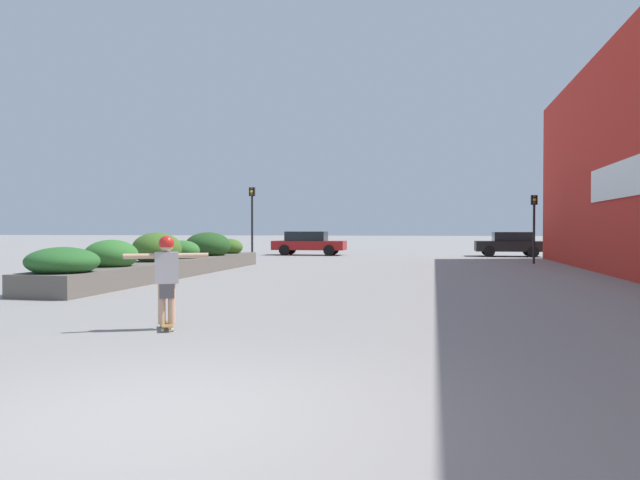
# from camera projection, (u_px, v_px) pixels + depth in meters

# --- Properties ---
(ground_plane) EXTENTS (300.00, 300.00, 0.00)m
(ground_plane) POSITION_uv_depth(u_px,v_px,m) (159.00, 414.00, 4.93)
(ground_plane) COLOR gray
(planter_box) EXTENTS (1.91, 13.87, 1.51)m
(planter_box) POSITION_uv_depth(u_px,v_px,m) (169.00, 259.00, 19.67)
(planter_box) COLOR #605B54
(planter_box) RESTS_ON ground_plane
(skateboard) EXTENTS (0.45, 0.64, 0.09)m
(skateboard) POSITION_uv_depth(u_px,v_px,m) (167.00, 325.00, 9.14)
(skateboard) COLOR olive
(skateboard) RESTS_ON ground_plane
(skateboarder) EXTENTS (1.20, 0.70, 1.41)m
(skateboarder) POSITION_uv_depth(u_px,v_px,m) (167.00, 270.00, 9.13)
(skateboarder) COLOR tan
(skateboarder) RESTS_ON skateboard
(car_leftmost) EXTENTS (3.96, 2.07, 1.47)m
(car_leftmost) POSITION_uv_depth(u_px,v_px,m) (510.00, 244.00, 34.20)
(car_leftmost) COLOR black
(car_leftmost) RESTS_ON ground_plane
(car_center_right) EXTENTS (4.56, 1.84, 1.49)m
(car_center_right) POSITION_uv_depth(u_px,v_px,m) (308.00, 243.00, 36.02)
(car_center_right) COLOR maroon
(car_center_right) RESTS_ON ground_plane
(traffic_light_left) EXTENTS (0.28, 0.30, 3.80)m
(traffic_light_left) POSITION_uv_depth(u_px,v_px,m) (252.00, 211.00, 29.46)
(traffic_light_left) COLOR black
(traffic_light_left) RESTS_ON ground_plane
(traffic_light_right) EXTENTS (0.28, 0.30, 3.23)m
(traffic_light_right) POSITION_uv_depth(u_px,v_px,m) (534.00, 217.00, 26.79)
(traffic_light_right) COLOR black
(traffic_light_right) RESTS_ON ground_plane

